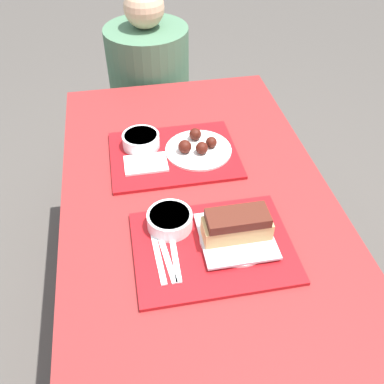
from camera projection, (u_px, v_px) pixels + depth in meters
ground_plane at (196, 322)px, 1.86m from camera, size 12.00×12.00×0.00m
picnic_table at (197, 218)px, 1.42m from camera, size 0.85×1.45×0.75m
picnic_bench_far at (163, 130)px, 2.30m from camera, size 0.80×0.28×0.43m
tray_near at (212, 247)px, 1.18m from camera, size 0.44×0.33×0.01m
tray_far at (174, 155)px, 1.49m from camera, size 0.44×0.33×0.01m
bowl_coleslaw_near at (170, 220)px, 1.22m from camera, size 0.13×0.13×0.05m
brisket_sandwich_plate at (237, 229)px, 1.17m from camera, size 0.20×0.20×0.10m
plastic_fork_near at (167, 258)px, 1.15m from camera, size 0.03×0.17×0.00m
plastic_knife_near at (175, 257)px, 1.15m from camera, size 0.02×0.17×0.00m
plastic_spoon_near at (159, 259)px, 1.14m from camera, size 0.02×0.17×0.00m
condiment_packet at (205, 226)px, 1.23m from camera, size 0.04×0.03×0.01m
bowl_coleslaw_far at (141, 140)px, 1.50m from camera, size 0.13×0.13×0.05m
wings_plate_far at (198, 147)px, 1.49m from camera, size 0.23×0.23×0.05m
napkin_far at (146, 164)px, 1.44m from camera, size 0.14×0.10×0.01m
person_seated_across at (149, 73)px, 2.06m from camera, size 0.39×0.39×0.67m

